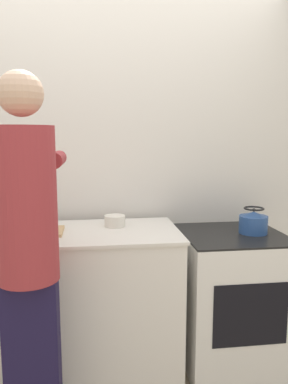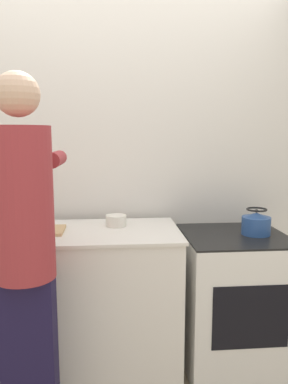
% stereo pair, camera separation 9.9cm
% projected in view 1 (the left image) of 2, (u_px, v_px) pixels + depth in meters
% --- Properties ---
extents(wall_back, '(8.00, 0.05, 2.60)m').
position_uv_depth(wall_back, '(107.00, 167.00, 2.65)').
color(wall_back, silver).
rests_on(wall_back, ground_plane).
extents(counter, '(1.56, 0.64, 0.94)m').
position_uv_depth(counter, '(54.00, 305.00, 2.33)').
color(counter, silver).
rests_on(counter, ground_plane).
extents(oven, '(0.65, 0.65, 0.89)m').
position_uv_depth(oven, '(231.00, 298.00, 2.50)').
color(oven, silver).
rests_on(oven, ground_plane).
extents(person, '(0.32, 0.56, 1.80)m').
position_uv_depth(person, '(28.00, 249.00, 1.74)').
color(person, '#1A1434').
rests_on(person, ground_plane).
extents(cutting_board, '(0.35, 0.23, 0.02)m').
position_uv_depth(cutting_board, '(34.00, 232.00, 2.24)').
color(cutting_board, tan).
rests_on(cutting_board, counter).
extents(knife, '(0.20, 0.06, 0.01)m').
position_uv_depth(knife, '(34.00, 231.00, 2.21)').
color(knife, silver).
rests_on(knife, cutting_board).
extents(kettle, '(0.18, 0.18, 0.17)m').
position_uv_depth(kettle, '(253.00, 222.00, 2.44)').
color(kettle, '#284C8C').
rests_on(kettle, oven).
extents(bowl_prep, '(0.13, 0.13, 0.07)m').
position_uv_depth(bowl_prep, '(115.00, 221.00, 2.41)').
color(bowl_prep, silver).
rests_on(bowl_prep, counter).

